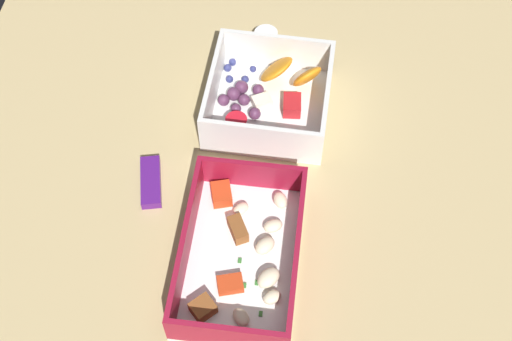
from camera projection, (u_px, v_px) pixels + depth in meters
table_surface at (248, 175)px, 85.20cm from camera, size 80.00×80.00×2.00cm
pasta_container at (241, 253)px, 76.18cm from camera, size 20.95×13.36×5.20cm
fruit_bowl at (269, 97)px, 88.31cm from camera, size 16.49×16.05×6.05cm
candy_bar at (151, 182)px, 82.70cm from camera, size 7.35×3.85×1.20cm
paper_cup_liner at (267, 38)px, 95.63cm from camera, size 3.33×3.33×2.10cm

